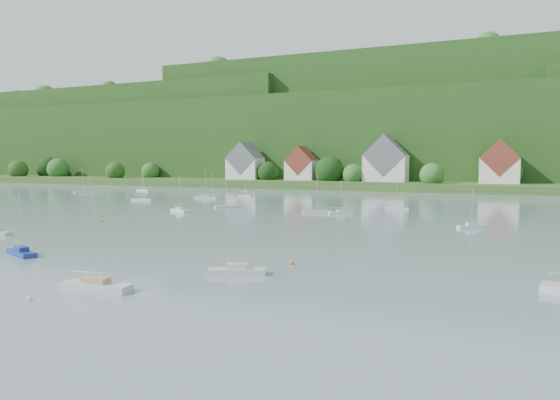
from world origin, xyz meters
name	(u,v)px	position (x,y,z in m)	size (l,w,h in m)	color
far_shore_strip	(379,184)	(0.00, 200.00, 1.50)	(600.00, 60.00, 3.00)	#294B1C
forested_ridge	(408,138)	(0.39, 268.57, 22.89)	(620.00, 181.22, 69.89)	#1F4315
village_building_0	(245,164)	(-55.00, 187.00, 9.51)	(14.00, 10.40, 16.00)	silver
village_building_1	(302,166)	(-30.00, 189.00, 8.75)	(12.00, 9.36, 14.00)	silver
village_building_2	(386,162)	(5.00, 188.00, 10.27)	(16.00, 11.44, 18.00)	silver
village_building_3	(499,165)	(45.00, 186.00, 9.43)	(13.00, 10.40, 15.50)	silver
near_sailboat_1	(21,252)	(-6.72, 34.53, 0.42)	(5.70, 3.40, 7.44)	navy
near_sailboat_2	(96,285)	(12.76, 25.55, 0.44)	(6.35, 2.40, 8.36)	silver
near_sailboat_3	(237,270)	(20.82, 35.58, 0.42)	(5.74, 3.57, 7.52)	silver
mooring_buoy_1	(29,300)	(10.15, 21.09, 0.00)	(0.40, 0.40, 0.40)	white
mooring_buoy_2	(292,264)	(24.00, 42.04, 0.00)	(0.41, 0.41, 0.41)	#E16200
mooring_buoy_3	(102,222)	(-20.88, 63.08, 0.00)	(0.48, 0.48, 0.48)	#E16200
far_sailboat_cluster	(329,202)	(5.07, 115.39, 0.37)	(200.12, 68.71, 8.71)	silver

